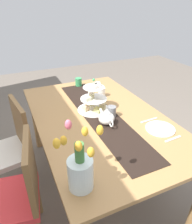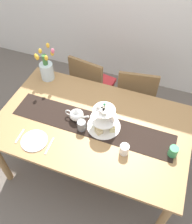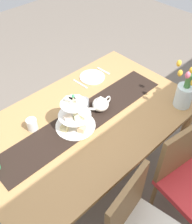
{
  "view_description": "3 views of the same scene",
  "coord_description": "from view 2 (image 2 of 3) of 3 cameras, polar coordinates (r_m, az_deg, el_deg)",
  "views": [
    {
      "loc": [
        -1.44,
        0.67,
        1.69
      ],
      "look_at": [
        0.01,
        0.02,
        0.8
      ],
      "focal_mm": 33.25,
      "sensor_mm": 36.0,
      "label": 1
    },
    {
      "loc": [
        0.51,
        -1.26,
        2.5
      ],
      "look_at": [
        0.01,
        0.06,
        0.87
      ],
      "focal_mm": 38.79,
      "sensor_mm": 36.0,
      "label": 2
    },
    {
      "loc": [
        0.9,
        1.05,
        2.2
      ],
      "look_at": [
        -0.07,
        0.04,
        0.82
      ],
      "focal_mm": 41.43,
      "sensor_mm": 36.0,
      "label": 3
    }
  ],
  "objects": [
    {
      "name": "tulip_vase",
      "position": [
        2.6,
        -11.56,
        10.01
      ],
      "size": [
        0.2,
        0.26,
        0.38
      ],
      "color": "silver",
      "rests_on": "dining_table"
    },
    {
      "name": "mug_white_text",
      "position": [
        2.0,
        6.69,
        -8.76
      ],
      "size": [
        0.08,
        0.08,
        0.09
      ],
      "primitive_type": "cylinder",
      "color": "white",
      "rests_on": "dining_table"
    },
    {
      "name": "table_runner",
      "position": [
        2.19,
        -0.97,
        -2.92
      ],
      "size": [
        1.49,
        0.29,
        0.0
      ],
      "primitive_type": "cube",
      "color": "black",
      "rests_on": "dining_table"
    },
    {
      "name": "ground_plane",
      "position": [
        2.85,
        -0.66,
        -12.33
      ],
      "size": [
        8.0,
        8.0,
        0.0
      ],
      "primitive_type": "plane",
      "color": "#6B6056"
    },
    {
      "name": "knife_left",
      "position": [
        2.09,
        -10.91,
        -7.85
      ],
      "size": [
        0.02,
        0.17,
        0.01
      ],
      "primitive_type": "cube",
      "rotation": [
        0.0,
        0.0,
        0.06
      ],
      "color": "silver",
      "rests_on": "dining_table"
    },
    {
      "name": "dinner_plate_left",
      "position": [
        2.15,
        -14.33,
        -6.57
      ],
      "size": [
        0.23,
        0.23,
        0.01
      ],
      "primitive_type": "cylinder",
      "color": "white",
      "rests_on": "dining_table"
    },
    {
      "name": "mug_orange",
      "position": [
        2.07,
        17.73,
        -8.85
      ],
      "size": [
        0.08,
        0.08,
        0.09
      ],
      "primitive_type": "cylinder",
      "color": "#389356",
      "rests_on": "dining_table"
    },
    {
      "name": "mug_grey",
      "position": [
        2.12,
        -3.41,
        -3.19
      ],
      "size": [
        0.08,
        0.08,
        0.09
      ],
      "primitive_type": "cylinder",
      "color": "slate",
      "rests_on": "table_runner"
    },
    {
      "name": "teapot",
      "position": [
        2.2,
        -4.63,
        -0.6
      ],
      "size": [
        0.24,
        0.13,
        0.14
      ],
      "color": "white",
      "rests_on": "table_runner"
    },
    {
      "name": "chair_right",
      "position": [
        2.86,
        9.32,
        3.99
      ],
      "size": [
        0.48,
        0.48,
        0.91
      ],
      "color": "brown",
      "rests_on": "ground_plane"
    },
    {
      "name": "dining_table",
      "position": [
        2.28,
        -0.81,
        -4.15
      ],
      "size": [
        1.75,
        1.07,
        0.77
      ],
      "color": "#A37747",
      "rests_on": "ground_plane"
    },
    {
      "name": "chair_left",
      "position": [
        2.96,
        -1.15,
        6.72
      ],
      "size": [
        0.48,
        0.48,
        0.91
      ],
      "color": "brown",
      "rests_on": "ground_plane"
    },
    {
      "name": "fork_left",
      "position": [
        2.21,
        -17.53,
        -5.4
      ],
      "size": [
        0.02,
        0.15,
        0.01
      ],
      "primitive_type": "cube",
      "rotation": [
        0.0,
        0.0,
        0.06
      ],
      "color": "silver",
      "rests_on": "dining_table"
    },
    {
      "name": "tiered_cake_stand",
      "position": [
        2.1,
        1.86,
        -1.94
      ],
      "size": [
        0.3,
        0.3,
        0.3
      ],
      "color": "beige",
      "rests_on": "table_runner"
    }
  ]
}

